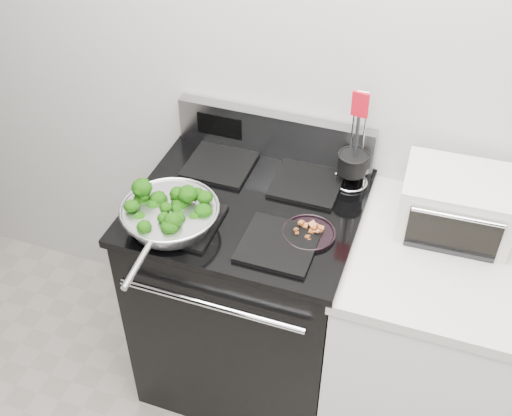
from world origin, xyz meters
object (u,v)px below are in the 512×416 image
at_px(gas_range, 249,291).
at_px(bacon_plate, 309,231).
at_px(skillet, 170,215).
at_px(toaster_oven, 457,204).
at_px(utensil_holder, 352,168).

height_order(gas_range, bacon_plate, gas_range).
xyz_separation_m(skillet, toaster_oven, (0.89, 0.35, 0.02)).
bearing_deg(skillet, toaster_oven, 17.55).
xyz_separation_m(skillet, bacon_plate, (0.45, 0.12, -0.04)).
relative_size(gas_range, toaster_oven, 3.04).
relative_size(gas_range, skillet, 2.15).
height_order(bacon_plate, toaster_oven, toaster_oven).
bearing_deg(toaster_oven, gas_range, -170.76).
bearing_deg(bacon_plate, utensil_holder, 77.65).
distance_m(utensil_holder, toaster_oven, 0.38).
distance_m(skillet, utensil_holder, 0.67).
bearing_deg(bacon_plate, gas_range, 159.88).
relative_size(skillet, toaster_oven, 1.42).
xyz_separation_m(bacon_plate, toaster_oven, (0.44, 0.23, 0.06)).
bearing_deg(gas_range, utensil_holder, 35.32).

